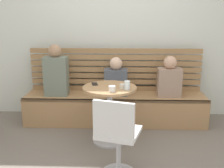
# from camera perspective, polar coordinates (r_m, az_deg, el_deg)

# --- Properties ---
(ground) EXTENTS (8.00, 8.00, 0.00)m
(ground) POSITION_cam_1_polar(r_m,az_deg,el_deg) (3.15, 0.04, -16.48)
(ground) COLOR #70665B
(back_wall) EXTENTS (5.20, 0.10, 2.90)m
(back_wall) POSITION_cam_1_polar(r_m,az_deg,el_deg) (4.34, 0.85, 12.33)
(back_wall) COLOR silver
(back_wall) RESTS_ON ground
(booth_bench) EXTENTS (2.70, 0.52, 0.44)m
(booth_bench) POSITION_cam_1_polar(r_m,az_deg,el_deg) (4.14, 0.65, -5.19)
(booth_bench) COLOR #A87C51
(booth_bench) RESTS_ON ground
(booth_backrest) EXTENTS (2.65, 0.04, 0.67)m
(booth_backrest) POSITION_cam_1_polar(r_m,az_deg,el_deg) (4.22, 0.75, 3.07)
(booth_backrest) COLOR #9A7249
(booth_backrest) RESTS_ON booth_bench
(cafe_table) EXTENTS (0.68, 0.68, 0.74)m
(cafe_table) POSITION_cam_1_polar(r_m,az_deg,el_deg) (3.44, -0.50, -4.14)
(cafe_table) COLOR #ADADB2
(cafe_table) RESTS_ON ground
(white_chair) EXTENTS (0.50, 0.50, 0.85)m
(white_chair) POSITION_cam_1_polar(r_m,az_deg,el_deg) (2.71, 1.02, -10.81)
(white_chair) COLOR #ADADB2
(white_chair) RESTS_ON ground
(person_adult) EXTENTS (0.34, 0.22, 0.76)m
(person_adult) POSITION_cam_1_polar(r_m,az_deg,el_deg) (4.07, -11.71, 2.34)
(person_adult) COLOR slate
(person_adult) RESTS_ON booth_bench
(person_child_left) EXTENTS (0.34, 0.22, 0.57)m
(person_child_left) POSITION_cam_1_polar(r_m,az_deg,el_deg) (4.03, 0.82, 1.17)
(person_child_left) COLOR #4C515B
(person_child_left) RESTS_ON booth_bench
(person_child_middle) EXTENTS (0.34, 0.22, 0.60)m
(person_child_middle) POSITION_cam_1_polar(r_m,az_deg,el_deg) (4.03, 12.00, 1.07)
(person_child_middle) COLOR #9E7F6B
(person_child_middle) RESTS_ON booth_bench
(cup_water_clear) EXTENTS (0.07, 0.07, 0.11)m
(cup_water_clear) POSITION_cam_1_polar(r_m,az_deg,el_deg) (3.24, 3.19, -0.27)
(cup_water_clear) COLOR white
(cup_water_clear) RESTS_ON cafe_table
(cup_ceramic_white) EXTENTS (0.08, 0.08, 0.07)m
(cup_ceramic_white) POSITION_cam_1_polar(r_m,az_deg,el_deg) (3.15, 0.00, -1.03)
(cup_ceramic_white) COLOR white
(cup_ceramic_white) RESTS_ON cafe_table
(cup_espresso_small) EXTENTS (0.06, 0.06, 0.05)m
(cup_espresso_small) POSITION_cam_1_polar(r_m,az_deg,el_deg) (3.30, 2.12, -0.48)
(cup_espresso_small) COLOR silver
(cup_espresso_small) RESTS_ON cafe_table
(phone_on_table) EXTENTS (0.10, 0.15, 0.01)m
(phone_on_table) POSITION_cam_1_polar(r_m,az_deg,el_deg) (3.50, -3.69, 0.02)
(phone_on_table) COLOR black
(phone_on_table) RESTS_ON cafe_table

